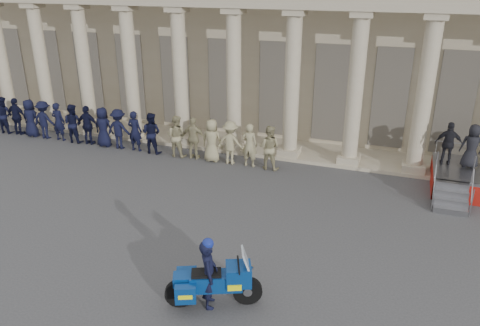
# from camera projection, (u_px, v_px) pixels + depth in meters

# --- Properties ---
(ground) EXTENTS (90.00, 90.00, 0.00)m
(ground) POSITION_uv_depth(u_px,v_px,m) (181.00, 242.00, 14.20)
(ground) COLOR #3E3E40
(ground) RESTS_ON ground
(building) EXTENTS (40.00, 12.50, 9.00)m
(building) POSITION_uv_depth(u_px,v_px,m) (300.00, 34.00, 25.34)
(building) COLOR tan
(building) RESTS_ON ground
(officer_rank) EXTENTS (16.81, 0.71, 1.88)m
(officer_rank) POSITION_uv_depth(u_px,v_px,m) (105.00, 127.00, 21.77)
(officer_rank) COLOR black
(officer_rank) RESTS_ON ground
(motorcycle) EXTENTS (2.25, 1.42, 1.53)m
(motorcycle) POSITION_uv_depth(u_px,v_px,m) (214.00, 282.00, 11.31)
(motorcycle) COLOR black
(motorcycle) RESTS_ON ground
(rider) EXTENTS (0.65, 0.77, 1.88)m
(rider) POSITION_uv_depth(u_px,v_px,m) (209.00, 273.00, 11.20)
(rider) COLOR black
(rider) RESTS_ON ground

